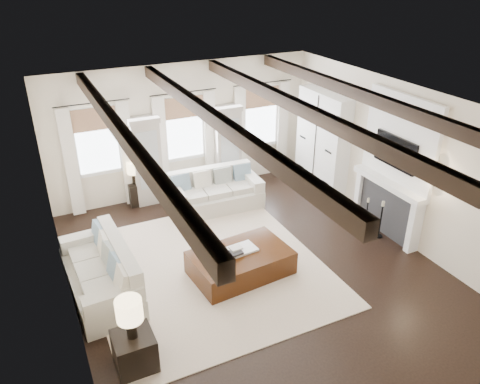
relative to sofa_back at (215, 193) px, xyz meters
name	(u,v)px	position (x,y,z in m)	size (l,w,h in m)	color
ground	(254,269)	(-0.28, -2.61, -0.36)	(7.50, 7.50, 0.00)	black
room_shell	(269,154)	(0.46, -1.71, 1.53)	(6.54, 7.54, 3.22)	white
area_rug	(207,269)	(-1.10, -2.24, -0.35)	(4.18, 4.47, 0.02)	beige
sofa_back	(215,193)	(0.00, 0.00, 0.00)	(2.17, 1.06, 0.91)	beige
sofa_left	(104,274)	(-2.96, -2.08, 0.02)	(1.10, 2.25, 0.94)	beige
ottoman	(240,263)	(-0.59, -2.63, -0.13)	(1.79, 1.12, 0.47)	black
tray	(242,249)	(-0.52, -2.56, 0.13)	(0.50, 0.38, 0.04)	white
book_lower	(235,253)	(-0.72, -2.67, 0.17)	(0.26, 0.20, 0.04)	#262628
book_upper	(236,248)	(-0.66, -2.59, 0.20)	(0.22, 0.17, 0.03)	beige
side_table_front	(135,351)	(-2.91, -3.97, -0.08)	(0.57, 0.57, 0.57)	black
lamp_front	(129,312)	(-2.91, -3.97, 0.64)	(0.37, 0.37, 0.64)	black
side_table_back	(137,194)	(-1.62, 0.94, -0.09)	(0.36, 0.36, 0.54)	black
lamp_back	(134,169)	(-1.62, 0.94, 0.56)	(0.33, 0.33, 0.56)	black
candlestick_near	(380,222)	(2.62, -2.72, -0.02)	(0.17, 0.17, 0.84)	black
candlestick_far	(366,215)	(2.62, -2.28, -0.07)	(0.14, 0.14, 0.71)	black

